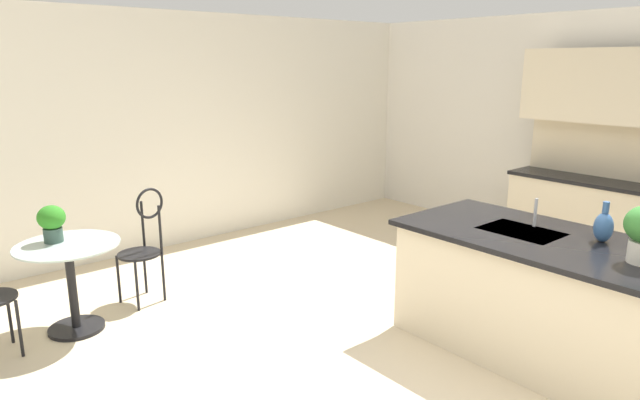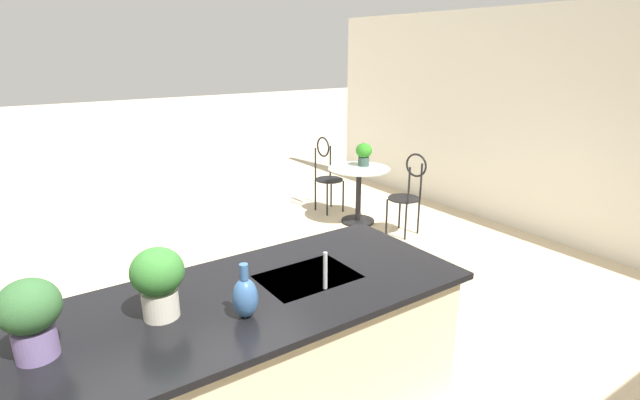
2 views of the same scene
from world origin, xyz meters
name	(u,v)px [view 1 (image 1 of 2)]	position (x,y,z in m)	size (l,w,h in m)	color
ground_plane	(474,398)	(0.00, 0.00, 0.00)	(40.00, 40.00, 0.00)	beige
wall_left_window	(170,132)	(-4.26, 0.00, 1.35)	(0.12, 7.80, 2.70)	silver
kitchen_island	(588,312)	(0.30, 0.85, 0.46)	(2.80, 1.06, 0.92)	beige
back_counter_run	(625,224)	(-0.40, 3.21, 0.49)	(2.44, 0.64, 1.52)	beige
bistro_table	(71,279)	(-2.69, -1.67, 0.45)	(0.80, 0.80, 0.74)	black
chair_near_window	(144,240)	(-2.89, -0.97, 0.57)	(0.45, 0.51, 1.04)	black
sink_faucet	(535,213)	(-0.25, 1.03, 1.03)	(0.02, 0.02, 0.22)	#B2B5BA
potted_plant_on_table	(52,221)	(-2.81, -1.74, 0.91)	(0.21, 0.21, 0.30)	#385147
vase_on_counter	(604,227)	(0.25, 1.05, 1.03)	(0.13, 0.13, 0.29)	#386099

